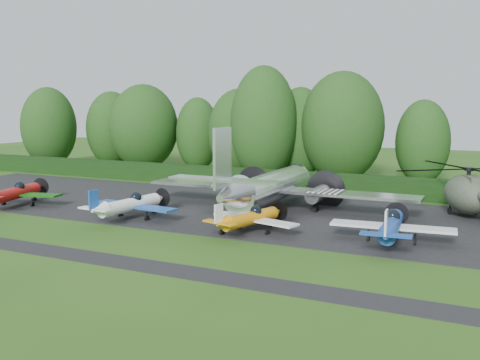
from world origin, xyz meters
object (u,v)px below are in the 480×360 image
at_px(light_plane_red, 15,193).
at_px(helicopter, 468,191).
at_px(transport_plane, 270,187).
at_px(light_plane_white, 130,204).
at_px(light_plane_blue, 392,225).
at_px(light_plane_orange, 251,218).

xyz_separation_m(light_plane_red, helicopter, (34.70, 11.82, 0.87)).
distance_m(transport_plane, light_plane_red, 21.53).
distance_m(transport_plane, light_plane_white, 11.03).
xyz_separation_m(light_plane_red, light_plane_white, (11.91, 0.03, -0.03)).
distance_m(light_plane_blue, helicopter, 11.43).
relative_size(transport_plane, light_plane_red, 2.94).
bearing_deg(light_plane_orange, transport_plane, 87.41).
relative_size(light_plane_orange, light_plane_blue, 0.86).
distance_m(light_plane_red, light_plane_blue, 30.90).
bearing_deg(light_plane_blue, helicopter, 75.23).
xyz_separation_m(light_plane_blue, helicopter, (3.82, 10.74, 0.85)).
distance_m(light_plane_red, helicopter, 36.66).
relative_size(light_plane_orange, helicopter, 0.49).
bearing_deg(light_plane_orange, light_plane_blue, -8.22).
relative_size(light_plane_white, helicopter, 0.55).
distance_m(light_plane_orange, light_plane_blue, 9.13).
bearing_deg(light_plane_red, transport_plane, 32.14).
xyz_separation_m(light_plane_red, light_plane_blue, (30.88, 1.08, 0.02)).
bearing_deg(transport_plane, light_plane_white, -139.46).
bearing_deg(light_plane_red, light_plane_orange, 12.90).
bearing_deg(helicopter, light_plane_orange, -114.99).
bearing_deg(light_plane_blue, light_plane_red, -173.22).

